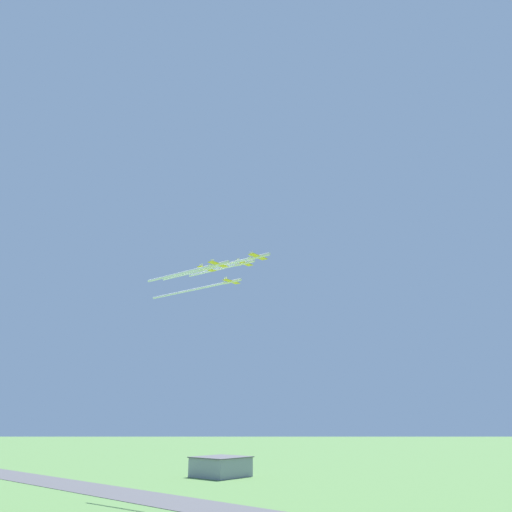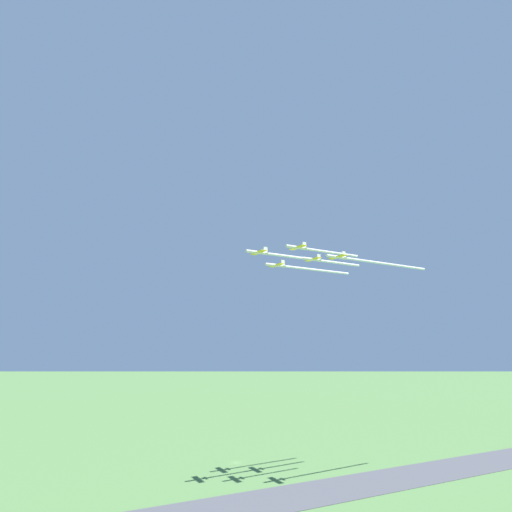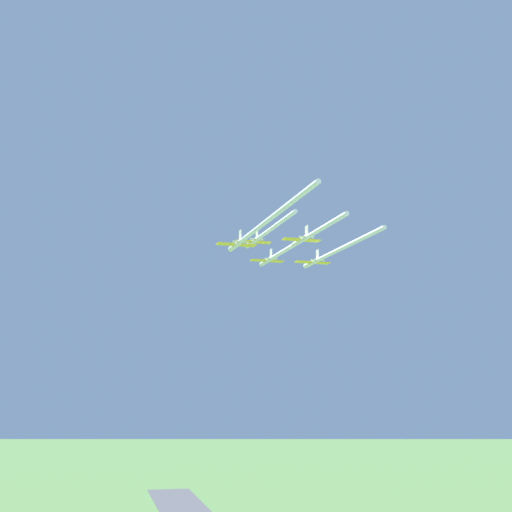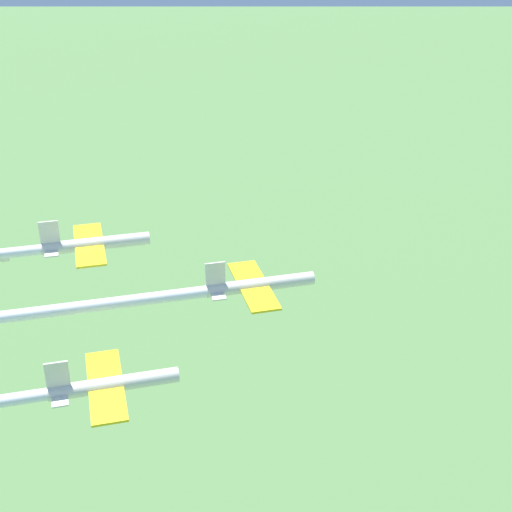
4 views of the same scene
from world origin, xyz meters
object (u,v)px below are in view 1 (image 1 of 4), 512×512
object	(u,v)px
jet_1	(244,263)
jet_3	(232,281)
jet_2	(218,264)
jet_4	(207,269)
hangar	(221,467)
jet_0	(259,256)

from	to	relation	value
jet_1	jet_3	xyz separation A→B (m)	(8.09, 15.31, -4.38)
jet_2	jet_4	world-z (taller)	jet_4
hangar	jet_3	bearing A→B (deg)	-133.84
hangar	jet_3	size ratio (longest dim) A/B	2.78
jet_3	jet_4	world-z (taller)	jet_4
hangar	jet_2	world-z (taller)	jet_2
hangar	jet_2	bearing A→B (deg)	-137.11
hangar	jet_0	distance (m)	162.13
jet_0	jet_4	distance (m)	29.85
jet_3	jet_4	size ratio (longest dim) A/B	1.00
jet_1	jet_4	size ratio (longest dim) A/B	1.00
hangar	jet_1	world-z (taller)	jet_1
jet_2	jet_3	bearing A→B (deg)	-150.46
jet_0	jet_2	world-z (taller)	jet_0
jet_2	jet_4	distance (m)	17.54
hangar	jet_1	distance (m)	150.01
jet_1	jet_3	bearing A→B (deg)	-120.47
jet_4	jet_1	bearing A→B (deg)	120.47
jet_1	jet_4	distance (m)	17.44
jet_0	jet_1	world-z (taller)	jet_1
jet_0	jet_1	xyz separation A→B (m)	(8.09, 15.31, 2.15)
hangar	jet_3	xyz separation A→B (m)	(-68.46, -71.29, 91.25)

